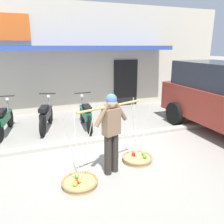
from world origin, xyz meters
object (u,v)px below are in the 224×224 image
fruit_basket_right_side (137,158)px  motorcycle_nearest_shop (4,120)px  motorcycle_second_in_row (46,116)px  motorcycle_third_in_row (86,115)px  fruit_basket_left_side (80,182)px  fruit_vendor (111,129)px

fruit_basket_right_side → motorcycle_nearest_shop: bearing=135.4°
motorcycle_second_in_row → motorcycle_third_in_row: size_ratio=0.97×
fruit_basket_left_side → motorcycle_third_in_row: (0.91, 3.08, 0.38)m
fruit_vendor → fruit_basket_right_side: 1.19m
motorcycle_nearest_shop → motorcycle_third_in_row: (2.42, -0.35, 0.00)m
motorcycle_second_in_row → motorcycle_third_in_row: same height
motorcycle_nearest_shop → motorcycle_second_in_row: bearing=-2.1°
fruit_basket_left_side → fruit_basket_right_side: (1.47, 0.48, -0.00)m
fruit_basket_right_side → motorcycle_second_in_row: bearing=121.5°
fruit_basket_left_side → motorcycle_nearest_shop: (-1.51, 3.42, 0.38)m
motorcycle_nearest_shop → motorcycle_second_in_row: (1.21, -0.04, 0.00)m
motorcycle_nearest_shop → motorcycle_third_in_row: same height
fruit_vendor → fruit_basket_right_side: (0.74, 0.24, -0.90)m
fruit_basket_right_side → motorcycle_second_in_row: fruit_basket_right_side is taller
fruit_basket_left_side → motorcycle_second_in_row: size_ratio=0.82×
motorcycle_second_in_row → fruit_basket_left_side: bearing=-84.9°
fruit_basket_right_side → motorcycle_third_in_row: fruit_basket_right_side is taller
fruit_basket_right_side → motorcycle_nearest_shop: fruit_basket_right_side is taller
fruit_basket_left_side → fruit_basket_right_side: 1.55m
fruit_vendor → motorcycle_nearest_shop: bearing=125.2°
motorcycle_nearest_shop → fruit_basket_right_side: bearing=-44.6°
fruit_basket_right_side → motorcycle_third_in_row: bearing=102.3°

